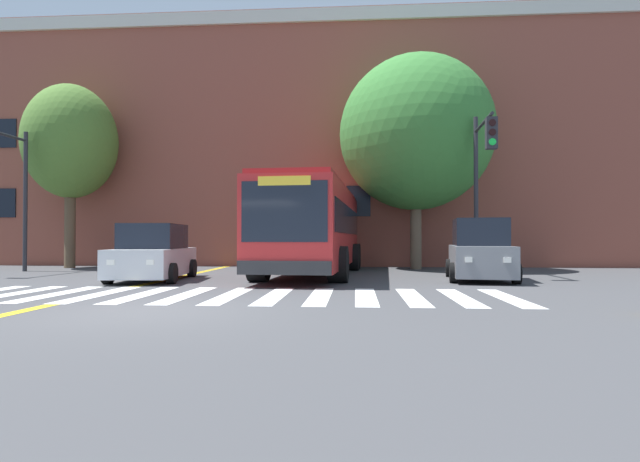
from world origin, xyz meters
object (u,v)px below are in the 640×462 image
(city_bus, at_px, (314,228))
(traffic_light_near_corner, at_px, (482,167))
(car_silver_near_lane, at_px, (154,254))
(car_grey_far_lane, at_px, (480,252))
(street_tree_curbside_small, at_px, (71,142))
(street_tree_curbside_large, at_px, (416,133))

(city_bus, relative_size, traffic_light_near_corner, 1.89)
(car_silver_near_lane, xyz_separation_m, traffic_light_near_corner, (10.61, 2.32, 2.96))
(car_silver_near_lane, xyz_separation_m, car_grey_far_lane, (10.15, 0.79, 0.07))
(car_silver_near_lane, relative_size, car_grey_far_lane, 1.02)
(traffic_light_near_corner, distance_m, street_tree_curbside_small, 17.47)
(car_silver_near_lane, bearing_deg, city_bus, 31.33)
(car_grey_far_lane, bearing_deg, traffic_light_near_corner, 73.31)
(city_bus, distance_m, street_tree_curbside_large, 6.67)
(city_bus, bearing_deg, street_tree_curbside_large, 39.68)
(traffic_light_near_corner, bearing_deg, car_silver_near_lane, -167.67)
(street_tree_curbside_large, relative_size, street_tree_curbside_small, 1.12)
(car_silver_near_lane, bearing_deg, traffic_light_near_corner, 12.33)
(street_tree_curbside_large, bearing_deg, street_tree_curbside_small, -179.39)
(city_bus, height_order, car_grey_far_lane, city_bus)
(car_grey_far_lane, relative_size, traffic_light_near_corner, 0.71)
(car_grey_far_lane, height_order, street_tree_curbside_small, street_tree_curbside_small)
(city_bus, xyz_separation_m, car_grey_far_lane, (5.37, -2.12, -0.82))
(traffic_light_near_corner, bearing_deg, city_bus, 174.19)
(street_tree_curbside_large, bearing_deg, car_silver_near_lane, -144.63)
(traffic_light_near_corner, bearing_deg, car_grey_far_lane, -106.69)
(car_grey_far_lane, distance_m, street_tree_curbside_large, 7.48)
(car_silver_near_lane, height_order, car_grey_far_lane, car_grey_far_lane)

